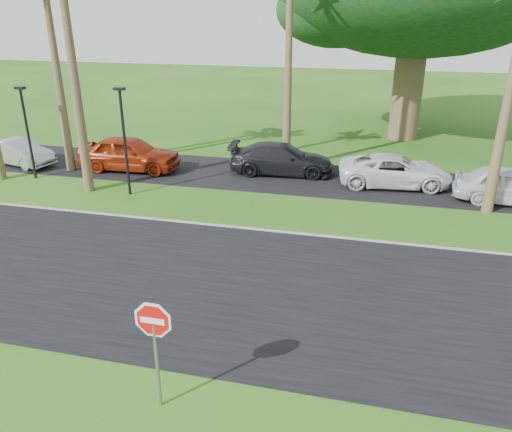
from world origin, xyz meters
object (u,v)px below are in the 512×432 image
Objects in this scene: stop_sign_near at (154,334)px; car_dark at (281,159)px; car_red at (129,154)px; car_minivan at (395,171)px; car_silver at (19,153)px; car_pickup at (510,186)px.

car_dark is at bearing 91.97° from stop_sign_near.
car_red reaches higher than car_minivan.
car_silver is at bearing 92.09° from car_red.
car_red is at bearing 93.10° from car_pickup.
car_red is 17.61m from car_pickup.
car_pickup is at bearing -105.40° from car_dark.
stop_sign_near is at bearing 151.00° from car_pickup.
car_pickup reaches higher than car_silver.
car_dark is at bearing 77.79° from car_minivan.
car_minivan is at bearing -73.57° from car_silver.
stop_sign_near is at bearing -122.39° from car_silver.
stop_sign_near reaches higher than car_dark.
car_minivan is at bearing -101.61° from car_dark.
car_minivan is (4.86, 15.42, -1.07)m from stop_sign_near.
stop_sign_near is 0.59× the size of car_pickup.
car_dark is at bearing -69.70° from car_silver.
stop_sign_near reaches higher than car_red.
car_pickup is (17.61, -0.50, -0.10)m from car_red.
car_red is (6.04, 0.55, 0.20)m from car_silver.
car_red reaches higher than car_pickup.
stop_sign_near is 20.06m from car_silver.
car_dark is 1.14× the size of car_pickup.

